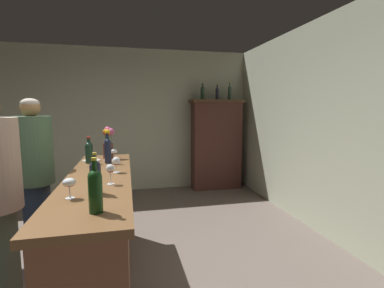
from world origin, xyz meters
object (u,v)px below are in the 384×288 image
Objects in this scene: wine_glass_rear at (116,162)px; patron_in_navy at (35,178)px; wine_glass_front at (114,152)px; bar_counter at (101,234)px; display_cabinet at (216,143)px; flower_arrangement at (108,143)px; wine_glass_spare at (110,170)px; display_bottle_midleft at (217,93)px; wine_bottle_malbec at (108,150)px; wine_bottle_merlot at (95,175)px; wine_bottle_rose at (95,189)px; wine_bottle_syrah at (89,151)px; display_bottle_center at (230,92)px; display_bottle_left at (203,92)px; cheese_plate at (92,160)px; wine_glass_mid at (69,183)px.

patron_in_navy is (-0.78, 0.37, -0.20)m from wine_glass_rear.
wine_glass_front is at bearing 93.89° from wine_glass_rear.
display_cabinet is (1.99, 2.91, 0.40)m from bar_counter.
patron_in_navy reaches higher than flower_arrangement.
patron_in_navy is (-0.75, 0.77, -0.21)m from wine_glass_spare.
bar_counter is 3.80m from display_bottle_midleft.
wine_glass_rear is at bearing 37.12° from bar_counter.
wine_bottle_malbec reaches higher than wine_glass_spare.
display_bottle_midleft is 0.18× the size of patron_in_navy.
wine_bottle_merlot is 0.37m from wine_bottle_rose.
display_cabinet is at bearing 46.77° from wine_bottle_syrah.
display_bottle_center is at bearing 46.27° from wine_bottle_malbec.
wine_glass_spare is at bearing -85.48° from wine_bottle_malbec.
display_bottle_left is (1.71, 2.91, 1.40)m from bar_counter.
wine_bottle_syrah is at bearing 119.24° from wine_glass_rear.
display_bottle_center is at bearing 41.96° from flower_arrangement.
wine_bottle_merlot and wine_bottle_syrah have the same top height.
display_bottle_left is 1.01× the size of display_bottle_midleft.
display_bottle_midleft reaches higher than cheese_plate.
wine_glass_front is at bearing -127.07° from display_bottle_left.
wine_glass_front is at bearing 82.77° from bar_counter.
cheese_plate reaches higher than bar_counter.
wine_glass_spare is 0.50× the size of display_bottle_left.
display_bottle_midleft reaches higher than display_cabinet.
wine_bottle_syrah is at bearing -133.36° from display_bottle_midleft.
patron_in_navy is at bearing 123.77° from wine_bottle_merlot.
wine_glass_front is 0.66× the size of cheese_plate.
wine_bottle_rose is 0.98× the size of display_bottle_left.
display_bottle_center is at bearing 59.89° from wine_bottle_rose.
flower_arrangement is at bearing 89.96° from wine_bottle_merlot.
display_bottle_midleft is 3.71m from patron_in_navy.
wine_bottle_malbec is 3.12m from display_bottle_midleft.
flower_arrangement is (0.15, 1.49, 0.08)m from wine_glass_mid.
wine_glass_spare is at bearing -94.32° from wine_glass_rear.
display_bottle_center is at bearing 44.49° from wine_glass_front.
wine_glass_mid is at bearing -98.08° from wine_bottle_malbec.
flower_arrangement is 3.09m from display_bottle_center.
flower_arrangement reaches higher than wine_bottle_merlot.
display_cabinet is 4.26m from wine_bottle_rose.
wine_bottle_merlot is at bearing -86.54° from bar_counter.
flower_arrangement is 2.71m from display_bottle_left.
display_cabinet is 5.74× the size of display_bottle_midleft.
wine_bottle_merlot is 1.41m from flower_arrangement.
wine_glass_spare is 1.20m from flower_arrangement.
display_cabinet reaches higher than patron_in_navy.
wine_glass_spare is at bearing 69.27° from wine_bottle_merlot.
display_bottle_left is (1.85, 2.28, 0.76)m from wine_bottle_syrah.
wine_glass_front is at bearing 74.33° from wine_bottle_malbec.
wine_bottle_malbec is 0.21m from wine_glass_front.
wine_bottle_malbec is (-1.95, -2.32, 0.25)m from display_cabinet.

